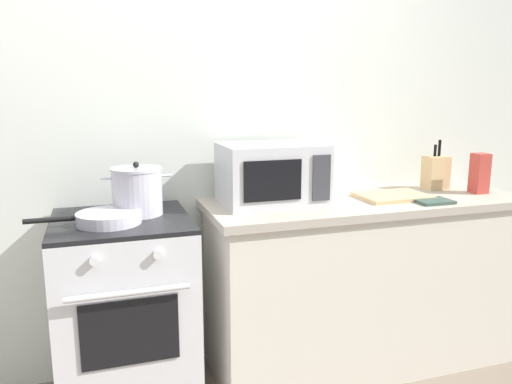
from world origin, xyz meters
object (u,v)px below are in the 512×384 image
(stock_pot, at_px, (137,191))
(microwave, at_px, (272,174))
(oven_mitt, at_px, (433,201))
(pasta_box, at_px, (480,173))
(knife_block, at_px, (436,172))
(stove, at_px, (126,315))
(cutting_board, at_px, (393,196))
(frying_pan, at_px, (107,218))

(stock_pot, bearing_deg, microwave, 2.38)
(oven_mitt, bearing_deg, pasta_box, 18.25)
(knife_block, relative_size, pasta_box, 1.28)
(stove, bearing_deg, stock_pot, 32.65)
(stock_pot, distance_m, pasta_box, 1.84)
(stock_pot, height_order, cutting_board, stock_pot)
(frying_pan, bearing_deg, knife_block, 6.72)
(stove, relative_size, frying_pan, 1.95)
(knife_block, distance_m, pasta_box, 0.23)
(stove, bearing_deg, knife_block, 4.59)
(cutting_board, distance_m, pasta_box, 0.53)
(microwave, relative_size, knife_block, 1.77)
(frying_pan, height_order, oven_mitt, frying_pan)
(frying_pan, distance_m, pasta_box, 1.97)
(frying_pan, bearing_deg, oven_mitt, -3.12)
(stove, bearing_deg, microwave, 6.11)
(frying_pan, height_order, knife_block, knife_block)
(stock_pot, distance_m, frying_pan, 0.20)
(knife_block, height_order, oven_mitt, knife_block)
(frying_pan, height_order, cutting_board, frying_pan)
(cutting_board, relative_size, pasta_box, 1.64)
(cutting_board, bearing_deg, stock_pot, 177.78)
(pasta_box, height_order, oven_mitt, pasta_box)
(cutting_board, xyz_separation_m, knife_block, (0.37, 0.14, 0.09))
(stove, bearing_deg, frying_pan, -128.27)
(cutting_board, distance_m, oven_mitt, 0.21)
(knife_block, relative_size, oven_mitt, 1.57)
(oven_mitt, bearing_deg, knife_block, 51.49)
(stove, xyz_separation_m, stock_pot, (0.08, 0.05, 0.57))
(microwave, xyz_separation_m, knife_block, (1.02, 0.06, -0.05))
(stove, relative_size, oven_mitt, 5.11)
(stove, xyz_separation_m, cutting_board, (1.39, 0.00, 0.47))
(stock_pot, distance_m, microwave, 0.66)
(knife_block, bearing_deg, frying_pan, -173.28)
(microwave, distance_m, pasta_box, 1.18)
(microwave, height_order, oven_mitt, microwave)
(microwave, bearing_deg, oven_mitt, -16.95)
(stock_pot, height_order, oven_mitt, stock_pot)
(stock_pot, distance_m, oven_mitt, 1.46)
(stock_pot, bearing_deg, oven_mitt, -8.33)
(stove, xyz_separation_m, knife_block, (1.76, 0.14, 0.56))
(frying_pan, bearing_deg, cutting_board, 2.93)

